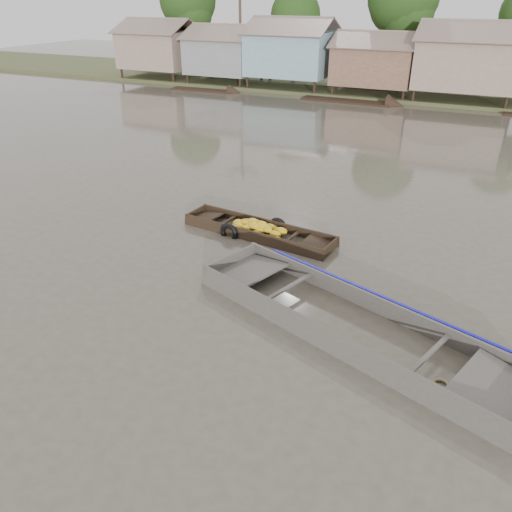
% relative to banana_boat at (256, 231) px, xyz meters
% --- Properties ---
extents(ground, '(120.00, 120.00, 0.00)m').
position_rel_banana_boat_xyz_m(ground, '(1.42, -3.38, -0.13)').
color(ground, '#4F493C').
rests_on(ground, ground).
extents(riverbank, '(120.00, 12.47, 10.22)m').
position_rel_banana_boat_xyz_m(riverbank, '(4.45, 28.48, 2.94)').
color(riverbank, '#384723').
rests_on(riverbank, ground).
extents(banana_boat, '(5.26, 1.80, 0.71)m').
position_rel_banana_boat_xyz_m(banana_boat, '(0.00, 0.00, 0.00)').
color(banana_boat, black).
rests_on(banana_boat, ground).
extents(viewer_boat, '(8.45, 4.70, 0.66)m').
position_rel_banana_boat_xyz_m(viewer_boat, '(4.19, -3.76, -0.06)').
color(viewer_boat, '#403B36').
rests_on(viewer_boat, ground).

